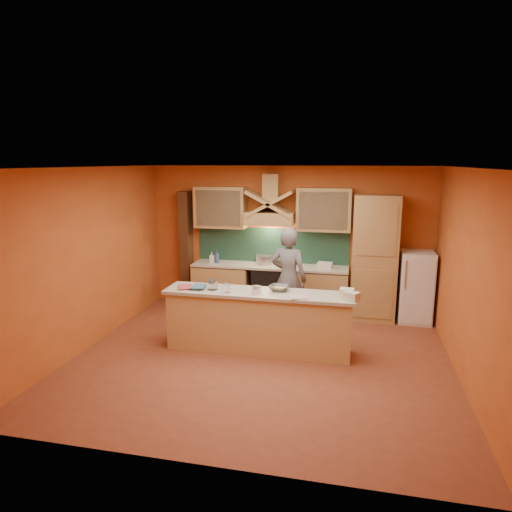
% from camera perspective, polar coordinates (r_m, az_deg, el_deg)
% --- Properties ---
extents(floor, '(5.50, 5.00, 0.01)m').
position_cam_1_polar(floor, '(6.96, 0.62, -12.69)').
color(floor, brown).
rests_on(floor, ground).
extents(ceiling, '(5.50, 5.00, 0.01)m').
position_cam_1_polar(ceiling, '(6.34, 0.68, 11.02)').
color(ceiling, white).
rests_on(ceiling, wall_back).
extents(wall_back, '(5.50, 0.02, 2.80)m').
position_cam_1_polar(wall_back, '(8.92, 3.96, 2.19)').
color(wall_back, '#C25B25').
rests_on(wall_back, floor).
extents(wall_front, '(5.50, 0.02, 2.80)m').
position_cam_1_polar(wall_front, '(4.20, -6.49, -9.04)').
color(wall_front, '#C25B25').
rests_on(wall_front, floor).
extents(wall_left, '(0.02, 5.00, 2.80)m').
position_cam_1_polar(wall_left, '(7.56, -20.21, -0.28)').
color(wall_left, '#C25B25').
rests_on(wall_left, floor).
extents(wall_right, '(0.02, 5.00, 2.80)m').
position_cam_1_polar(wall_right, '(6.54, 24.97, -2.47)').
color(wall_right, '#C25B25').
rests_on(wall_right, floor).
extents(base_cabinet_left, '(1.10, 0.60, 0.86)m').
position_cam_1_polar(base_cabinet_left, '(9.12, -4.22, -3.86)').
color(base_cabinet_left, tan).
rests_on(base_cabinet_left, floor).
extents(base_cabinet_right, '(1.10, 0.60, 0.86)m').
position_cam_1_polar(base_cabinet_right, '(8.78, 7.79, -4.56)').
color(base_cabinet_right, tan).
rests_on(base_cabinet_right, floor).
extents(counter_top, '(3.00, 0.62, 0.04)m').
position_cam_1_polar(counter_top, '(8.78, 1.68, -1.28)').
color(counter_top, '#B6AC9A').
rests_on(counter_top, base_cabinet_left).
extents(stove, '(0.60, 0.58, 0.90)m').
position_cam_1_polar(stove, '(8.89, 1.67, -4.10)').
color(stove, black).
rests_on(stove, floor).
extents(backsplash, '(3.00, 0.03, 0.70)m').
position_cam_1_polar(backsplash, '(8.98, 2.04, 1.30)').
color(backsplash, '#19382C').
rests_on(backsplash, wall_back).
extents(range_hood, '(0.92, 0.50, 0.24)m').
position_cam_1_polar(range_hood, '(8.67, 1.78, 4.73)').
color(range_hood, tan).
rests_on(range_hood, wall_back).
extents(hood_chimney, '(0.30, 0.30, 0.50)m').
position_cam_1_polar(hood_chimney, '(8.71, 1.93, 8.60)').
color(hood_chimney, tan).
rests_on(hood_chimney, wall_back).
extents(upper_cabinet_left, '(1.00, 0.35, 0.80)m').
position_cam_1_polar(upper_cabinet_left, '(8.96, -4.45, 6.09)').
color(upper_cabinet_left, tan).
rests_on(upper_cabinet_left, wall_back).
extents(upper_cabinet_right, '(1.00, 0.35, 0.80)m').
position_cam_1_polar(upper_cabinet_right, '(8.59, 8.48, 5.75)').
color(upper_cabinet_right, tan).
rests_on(upper_cabinet_right, wall_back).
extents(pantry_column, '(0.80, 0.60, 2.30)m').
position_cam_1_polar(pantry_column, '(8.59, 14.58, -0.25)').
color(pantry_column, tan).
rests_on(pantry_column, floor).
extents(fridge, '(0.58, 0.60, 1.30)m').
position_cam_1_polar(fridge, '(8.76, 19.32, -3.66)').
color(fridge, white).
rests_on(fridge, floor).
extents(trim_column_left, '(0.20, 0.30, 2.30)m').
position_cam_1_polar(trim_column_left, '(9.35, -8.72, 0.96)').
color(trim_column_left, '#472816').
rests_on(trim_column_left, floor).
extents(island_body, '(2.80, 0.55, 0.88)m').
position_cam_1_polar(island_body, '(7.09, 0.34, -8.39)').
color(island_body, tan).
rests_on(island_body, floor).
extents(island_top, '(2.90, 0.62, 0.05)m').
position_cam_1_polar(island_top, '(6.94, 0.34, -4.67)').
color(island_top, '#B6AC9A').
rests_on(island_top, island_body).
extents(person, '(0.74, 0.59, 1.79)m').
position_cam_1_polar(person, '(7.91, 4.10, -2.82)').
color(person, slate).
rests_on(person, floor).
extents(pot_large, '(0.30, 0.30, 0.18)m').
position_cam_1_polar(pot_large, '(8.83, 1.09, -0.61)').
color(pot_large, '#B8B7BF').
rests_on(pot_large, stove).
extents(pot_small, '(0.26, 0.26, 0.14)m').
position_cam_1_polar(pot_small, '(8.71, 3.18, -0.92)').
color(pot_small, '#B9B9C0').
rests_on(pot_small, stove).
extents(soap_bottle_a, '(0.12, 0.12, 0.20)m').
position_cam_1_polar(soap_bottle_a, '(9.03, -5.55, -0.17)').
color(soap_bottle_a, silver).
rests_on(soap_bottle_a, counter_top).
extents(soap_bottle_b, '(0.14, 0.14, 0.26)m').
position_cam_1_polar(soap_bottle_b, '(8.98, -4.92, -0.06)').
color(soap_bottle_b, '#2E4880').
rests_on(soap_bottle_b, counter_top).
extents(bowl_back, '(0.27, 0.27, 0.06)m').
position_cam_1_polar(bowl_back, '(8.68, 8.23, -1.20)').
color(bowl_back, silver).
rests_on(bowl_back, counter_top).
extents(dish_rack, '(0.29, 0.24, 0.10)m').
position_cam_1_polar(dish_rack, '(8.67, 8.61, -1.12)').
color(dish_rack, white).
rests_on(dish_rack, counter_top).
extents(book_lower, '(0.29, 0.33, 0.03)m').
position_cam_1_polar(book_lower, '(7.21, -9.67, -3.89)').
color(book_lower, '#AF3E42').
rests_on(book_lower, island_top).
extents(book_upper, '(0.22, 0.29, 0.02)m').
position_cam_1_polar(book_upper, '(7.17, -7.97, -3.75)').
color(book_upper, '#3B6582').
rests_on(book_upper, island_top).
extents(jar_large, '(0.20, 0.20, 0.15)m').
position_cam_1_polar(jar_large, '(7.05, -5.42, -3.60)').
color(jar_large, silver).
rests_on(jar_large, island_top).
extents(jar_small, '(0.14, 0.14, 0.13)m').
position_cam_1_polar(jar_small, '(6.89, -3.72, -4.02)').
color(jar_small, white).
rests_on(jar_small, island_top).
extents(kitchen_scale, '(0.13, 0.13, 0.10)m').
position_cam_1_polar(kitchen_scale, '(6.81, 0.04, -4.33)').
color(kitchen_scale, white).
rests_on(kitchen_scale, island_top).
extents(mixing_bowl, '(0.34, 0.34, 0.08)m').
position_cam_1_polar(mixing_bowl, '(6.99, 2.89, -4.03)').
color(mixing_bowl, silver).
rests_on(mixing_bowl, island_top).
extents(cloth, '(0.31, 0.28, 0.02)m').
position_cam_1_polar(cloth, '(6.65, 5.32, -5.16)').
color(cloth, beige).
rests_on(cloth, island_top).
extents(grocery_bag_a, '(0.22, 0.18, 0.13)m').
position_cam_1_polar(grocery_bag_a, '(6.75, 11.28, -4.57)').
color(grocery_bag_a, '#ECEAC2').
rests_on(grocery_bag_a, island_top).
extents(grocery_bag_b, '(0.25, 0.23, 0.12)m').
position_cam_1_polar(grocery_bag_b, '(6.63, 11.86, -4.94)').
color(grocery_bag_b, beige).
rests_on(grocery_bag_b, island_top).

